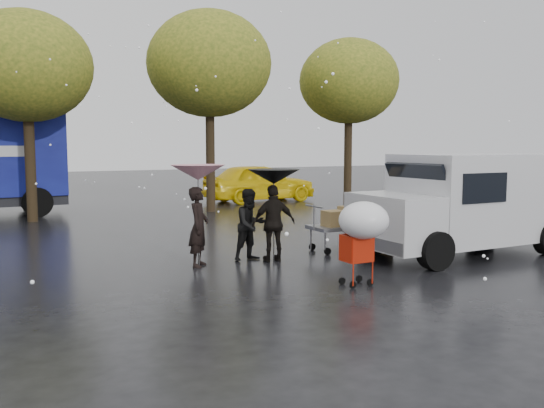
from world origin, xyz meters
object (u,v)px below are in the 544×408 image
vendor_cart (345,219)px  yellow_taxi (259,182)px  person_pink (199,227)px  white_van (468,202)px  shopping_cart (363,225)px  person_black (274,223)px

vendor_cart → yellow_taxi: 11.55m
person_pink → white_van: white_van is taller
person_pink → shopping_cart: (1.84, -2.88, 0.27)m
shopping_cart → yellow_taxi: bearing=70.2°
vendor_cart → person_pink: bearing=-178.2°
yellow_taxi → vendor_cart: bearing=161.9°
person_black → person_pink: bearing=-1.8°
shopping_cart → yellow_taxi: yellow_taxi is taller
person_black → vendor_cart: size_ratio=1.05×
person_black → white_van: bearing=170.1°
vendor_cart → shopping_cart: 3.47m
person_black → white_van: white_van is taller
person_pink → vendor_cart: (3.59, 0.11, -0.07)m
person_pink → vendor_cart: 3.59m
person_black → shopping_cart: 2.67m
white_van → yellow_taxi: (1.18, 12.68, -0.35)m
person_pink → person_black: bearing=-63.1°
person_black → shopping_cart: size_ratio=1.08×
vendor_cart → shopping_cart: shopping_cart is taller
vendor_cart → person_black: bearing=-170.3°
shopping_cart → white_van: (3.87, 1.37, 0.10)m
person_black → shopping_cart: bearing=103.3°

